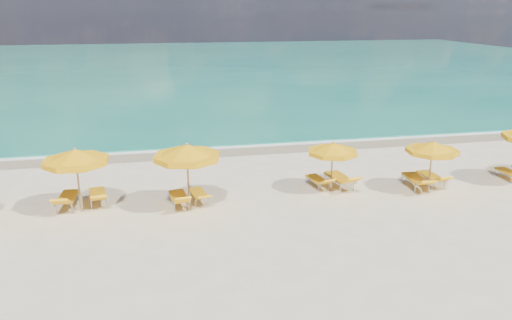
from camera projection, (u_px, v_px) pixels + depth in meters
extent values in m
plane|color=beige|center=(264.00, 200.00, 19.42)|extent=(120.00, 120.00, 0.00)
cube|color=#157A61|center=(183.00, 65.00, 64.35)|extent=(120.00, 80.00, 0.30)
cube|color=tan|center=(233.00, 150.00, 26.35)|extent=(120.00, 2.60, 0.01)
cube|color=white|center=(231.00, 146.00, 27.10)|extent=(120.00, 1.20, 0.03)
cube|color=white|center=(125.00, 117.00, 34.18)|extent=(14.00, 0.36, 0.05)
cube|color=white|center=(294.00, 93.00, 43.43)|extent=(18.00, 0.30, 0.05)
cylinder|color=tan|center=(78.00, 181.00, 18.14)|extent=(0.07, 0.07, 2.32)
cone|color=#FFB10D|center=(75.00, 155.00, 17.85)|extent=(3.14, 3.14, 0.46)
cylinder|color=#FFB10D|center=(76.00, 161.00, 17.92)|extent=(3.16, 3.16, 0.19)
sphere|color=tan|center=(75.00, 149.00, 17.78)|extent=(0.10, 0.10, 0.10)
cylinder|color=tan|center=(188.00, 177.00, 18.38)|extent=(0.08, 0.08, 2.43)
cone|color=#FFB10D|center=(187.00, 151.00, 18.08)|extent=(2.87, 2.87, 0.49)
cylinder|color=#FFB10D|center=(187.00, 157.00, 18.15)|extent=(2.90, 2.90, 0.19)
sphere|color=tan|center=(187.00, 144.00, 18.00)|extent=(0.11, 0.11, 0.11)
cylinder|color=tan|center=(332.00, 167.00, 20.18)|extent=(0.06, 0.06, 2.00)
cone|color=#FFB10D|center=(333.00, 148.00, 19.93)|extent=(2.22, 2.22, 0.40)
cylinder|color=#FFB10D|center=(333.00, 152.00, 19.99)|extent=(2.24, 2.24, 0.16)
sphere|color=tan|center=(333.00, 143.00, 19.87)|extent=(0.09, 0.09, 0.09)
cylinder|color=tan|center=(430.00, 167.00, 20.19)|extent=(0.06, 0.06, 2.05)
cone|color=#FFB10D|center=(433.00, 146.00, 19.93)|extent=(2.55, 2.55, 0.41)
cylinder|color=#FFB10D|center=(432.00, 151.00, 19.99)|extent=(2.57, 2.57, 0.16)
sphere|color=tan|center=(433.00, 141.00, 19.87)|extent=(0.09, 0.09, 0.09)
cube|color=#FFB60F|center=(68.00, 196.00, 18.75)|extent=(0.73, 1.42, 0.08)
cube|color=#FFB60F|center=(61.00, 202.00, 17.79)|extent=(0.66, 0.65, 0.41)
cube|color=#FFB60F|center=(98.00, 193.00, 19.12)|extent=(0.76, 1.37, 0.08)
cube|color=#FFB60F|center=(99.00, 198.00, 18.25)|extent=(0.66, 0.65, 0.37)
cube|color=#FFB60F|center=(179.00, 196.00, 18.84)|extent=(0.71, 1.35, 0.08)
cube|color=#FFB60F|center=(182.00, 200.00, 17.97)|extent=(0.63, 0.60, 0.41)
cube|color=#FFB60F|center=(198.00, 193.00, 19.28)|extent=(0.70, 1.25, 0.07)
cube|color=#FFB60F|center=(204.00, 197.00, 18.50)|extent=(0.60, 0.61, 0.29)
cube|color=#FFB60F|center=(317.00, 179.00, 20.82)|extent=(0.73, 1.26, 0.07)
cube|color=#FFB60F|center=(327.00, 182.00, 20.04)|extent=(0.61, 0.60, 0.35)
cube|color=#FFB60F|center=(339.00, 177.00, 20.84)|extent=(0.85, 1.53, 0.09)
cube|color=#FFB60F|center=(351.00, 180.00, 19.87)|extent=(0.73, 0.72, 0.44)
cube|color=#FFB60F|center=(415.00, 178.00, 20.73)|extent=(0.74, 1.46, 0.09)
cube|color=#FFB60F|center=(426.00, 183.00, 19.74)|extent=(0.68, 0.68, 0.37)
cube|color=#FFB60F|center=(430.00, 176.00, 21.10)|extent=(0.62, 1.34, 0.08)
cube|color=#FFB60F|center=(443.00, 179.00, 20.18)|extent=(0.60, 0.59, 0.38)
cube|color=#FFB60F|center=(508.00, 172.00, 21.77)|extent=(0.52, 1.17, 0.07)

